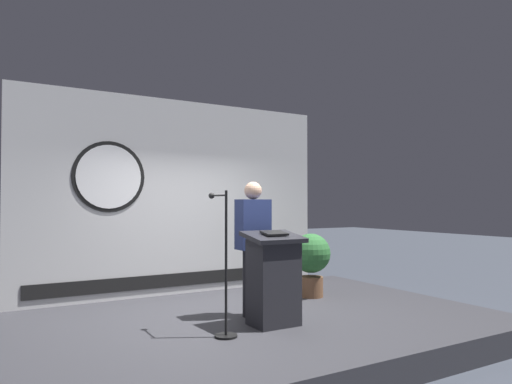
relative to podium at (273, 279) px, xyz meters
The scene contains 7 objects.
ground_plane 1.00m from the podium, 118.70° to the left, with size 40.00×40.00×0.00m, color #383D47.
stage_platform 0.88m from the podium, 118.70° to the left, with size 6.40×4.00×0.30m, color #333338.
banner_display 2.54m from the podium, 97.06° to the left, with size 4.89×0.12×3.01m.
podium is the anchor object (origin of this frame).
speaker_person 0.58m from the podium, 89.21° to the left, with size 0.40×0.26×1.67m.
microphone_stand 0.69m from the podium, behind, with size 0.24×0.52×1.53m.
potted_plant 1.73m from the podium, 38.70° to the left, with size 0.59×0.59×0.94m.
Camera 1 is at (-2.59, -4.99, 1.70)m, focal length 32.40 mm.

